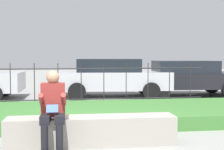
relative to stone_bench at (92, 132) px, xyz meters
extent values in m
plane|color=gray|center=(-0.05, 0.00, -0.22)|extent=(60.00, 60.00, 0.00)
cube|color=gray|center=(0.00, 0.00, 0.03)|extent=(2.88, 0.49, 0.49)
cube|color=slate|center=(0.00, 0.00, -0.18)|extent=(2.77, 0.45, 0.08)
cylinder|color=black|center=(-0.75, -0.59, 0.07)|extent=(0.11, 0.11, 0.40)
cube|color=black|center=(-0.75, -0.38, 0.33)|extent=(0.15, 0.42, 0.13)
cylinder|color=black|center=(-0.53, -0.59, 0.07)|extent=(0.11, 0.11, 0.40)
cube|color=black|center=(-0.53, -0.38, 0.33)|extent=(0.15, 0.42, 0.13)
cube|color=maroon|center=(-0.64, -0.17, 0.60)|extent=(0.38, 0.24, 0.54)
sphere|color=tan|center=(-0.64, -0.19, 0.97)|extent=(0.21, 0.21, 0.21)
cylinder|color=maroon|center=(-0.81, -0.33, 0.62)|extent=(0.08, 0.29, 0.24)
cylinder|color=maroon|center=(-0.46, -0.33, 0.62)|extent=(0.08, 0.29, 0.24)
cube|color=#335689|center=(-0.64, -0.43, 0.49)|extent=(0.18, 0.09, 0.13)
cube|color=#3D7533|center=(-0.05, 2.05, -0.07)|extent=(9.32, 2.70, 0.29)
cylinder|color=#232326|center=(-0.05, 3.81, 0.04)|extent=(7.32, 0.03, 0.03)
cylinder|color=#232326|center=(-0.05, 3.81, 0.94)|extent=(7.32, 0.03, 0.03)
cylinder|color=#232326|center=(-2.05, 3.81, 0.44)|extent=(0.02, 0.02, 1.32)
cylinder|color=#232326|center=(-1.38, 3.81, 0.44)|extent=(0.02, 0.02, 1.32)
cylinder|color=#232326|center=(-0.72, 3.81, 0.44)|extent=(0.02, 0.02, 1.32)
cylinder|color=#232326|center=(-0.05, 3.81, 0.44)|extent=(0.02, 0.02, 1.32)
cylinder|color=#232326|center=(0.61, 3.81, 0.44)|extent=(0.02, 0.02, 1.32)
cylinder|color=#232326|center=(1.28, 3.81, 0.44)|extent=(0.02, 0.02, 1.32)
cylinder|color=#232326|center=(1.94, 3.81, 0.44)|extent=(0.02, 0.02, 1.32)
cylinder|color=#232326|center=(2.61, 3.81, 0.44)|extent=(0.02, 0.02, 1.32)
cylinder|color=#232326|center=(3.28, 3.81, 0.44)|extent=(0.02, 0.02, 1.32)
cube|color=black|center=(4.11, 6.11, 0.39)|extent=(4.17, 1.93, 0.58)
cube|color=black|center=(3.95, 6.11, 0.90)|extent=(2.32, 1.63, 0.45)
cylinder|color=black|center=(5.42, 6.90, 0.10)|extent=(0.65, 0.23, 0.64)
cylinder|color=black|center=(2.80, 5.31, 0.10)|extent=(0.65, 0.23, 0.64)
cylinder|color=black|center=(2.88, 7.02, 0.10)|extent=(0.65, 0.23, 0.64)
cube|color=#B7B7BC|center=(1.21, 6.18, 0.41)|extent=(4.29, 2.04, 0.64)
cube|color=black|center=(1.05, 6.20, 0.97)|extent=(2.41, 1.68, 0.47)
cylinder|color=black|center=(2.43, 5.25, 0.09)|extent=(0.63, 0.25, 0.61)
cylinder|color=black|center=(2.57, 6.90, 0.09)|extent=(0.63, 0.25, 0.61)
cylinder|color=black|center=(-0.14, 5.47, 0.09)|extent=(0.63, 0.25, 0.61)
cylinder|color=black|center=(0.00, 7.12, 0.09)|extent=(0.63, 0.25, 0.61)
cylinder|color=black|center=(-2.83, 6.96, 0.07)|extent=(0.59, 0.21, 0.58)
camera|label=1|loc=(-0.35, -5.27, 1.31)|focal=50.00mm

